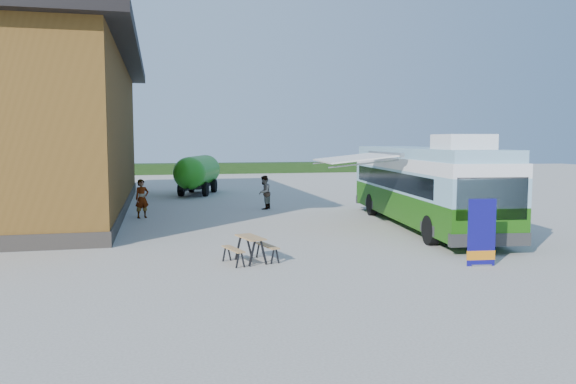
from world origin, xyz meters
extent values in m
plane|color=#BCB7AD|center=(0.00, 0.00, 0.00)|extent=(100.00, 100.00, 0.00)
cube|color=brown|center=(-10.50, 10.00, 3.50)|extent=(8.00, 20.00, 7.00)
cube|color=black|center=(-10.50, 10.00, 7.25)|extent=(9.60, 21.20, 0.50)
cube|color=#332D28|center=(-10.50, 10.00, 0.25)|extent=(8.10, 20.10, 0.50)
cube|color=#264419|center=(8.00, 38.00, 0.50)|extent=(40.00, 3.00, 1.00)
cube|color=#216510|center=(4.81, 1.79, 0.85)|extent=(3.60, 11.49, 1.04)
cube|color=#82B2CB|center=(4.81, 1.79, 1.79)|extent=(3.60, 11.49, 0.85)
cube|color=black|center=(3.70, 2.39, 1.79)|extent=(1.09, 9.36, 0.66)
cube|color=black|center=(6.02, 2.13, 1.79)|extent=(1.09, 9.36, 0.66)
cube|color=white|center=(4.81, 1.79, 2.43)|extent=(3.60, 11.49, 0.42)
cube|color=#82B2CB|center=(4.81, 1.79, 2.83)|extent=(3.44, 11.29, 0.38)
cube|color=white|center=(4.41, -1.76, 3.25)|extent=(1.69, 1.85, 0.47)
cube|color=black|center=(4.18, -3.79, 1.65)|extent=(2.11, 0.30, 1.22)
cube|color=#2D2D2D|center=(4.18, -3.74, 0.47)|extent=(2.41, 0.47, 0.38)
cube|color=#2D2D2D|center=(5.43, 7.33, 0.47)|extent=(2.41, 0.47, 0.38)
cylinder|color=black|center=(3.33, -1.83, 0.47)|extent=(0.39, 0.97, 0.94)
cylinder|color=black|center=(5.44, -2.07, 0.47)|extent=(0.39, 0.97, 0.94)
cylinder|color=black|center=(4.12, 5.19, 0.47)|extent=(0.39, 0.97, 0.94)
cylinder|color=black|center=(6.23, 4.95, 0.47)|extent=(0.39, 0.97, 0.94)
cube|color=white|center=(2.15, 2.14, 2.51)|extent=(2.85, 4.15, 0.30)
cube|color=#A5A8AD|center=(3.36, 2.01, 2.69)|extent=(0.62, 4.19, 0.15)
cylinder|color=#A5A8AD|center=(1.96, 0.50, 2.41)|extent=(2.52, 0.33, 0.32)
cylinder|color=#A5A8AD|center=(2.33, 3.78, 2.41)|extent=(2.52, 0.33, 0.32)
cube|color=#0F0D65|center=(3.22, -4.84, 0.89)|extent=(0.76, 0.11, 1.78)
cube|color=orange|center=(3.22, -4.84, 0.29)|extent=(0.77, 0.12, 0.25)
cube|color=#A5A8AD|center=(3.22, -4.84, 0.03)|extent=(0.55, 0.24, 0.05)
cylinder|color=#A5A8AD|center=(3.22, -4.82, 0.89)|extent=(0.03, 0.03, 1.78)
cube|color=tan|center=(-2.61, -3.04, 0.69)|extent=(0.73, 1.19, 0.04)
cube|color=tan|center=(-3.10, -3.17, 0.41)|extent=(0.51, 1.13, 0.03)
cube|color=tan|center=(-2.12, -2.91, 0.41)|extent=(0.51, 1.13, 0.03)
cube|color=black|center=(-2.65, -3.53, 0.34)|extent=(0.06, 0.06, 0.68)
cube|color=black|center=(-2.33, -3.44, 0.34)|extent=(0.06, 0.06, 0.68)
cube|color=black|center=(-2.89, -2.64, 0.34)|extent=(0.06, 0.06, 0.68)
cube|color=black|center=(-2.57, -2.55, 0.34)|extent=(0.06, 0.06, 0.68)
imported|color=#999999|center=(-5.70, 6.59, 0.83)|extent=(0.71, 0.61, 1.65)
imported|color=#999999|center=(-0.09, 8.38, 0.81)|extent=(0.93, 0.99, 1.62)
cylinder|color=#27931A|center=(-2.64, 16.66, 1.40)|extent=(3.02, 4.53, 1.87)
sphere|color=#27931A|center=(-3.26, 14.68, 1.40)|extent=(1.87, 1.87, 1.87)
sphere|color=#27931A|center=(-2.03, 18.65, 1.40)|extent=(1.87, 1.87, 1.87)
cube|color=black|center=(-2.64, 16.66, 0.57)|extent=(2.49, 4.54, 0.21)
cube|color=black|center=(-3.44, 14.08, 0.52)|extent=(0.49, 1.23, 0.10)
cylinder|color=black|center=(-3.71, 15.69, 0.42)|extent=(0.49, 0.87, 0.83)
cylinder|color=black|center=(-2.32, 15.26, 0.42)|extent=(0.49, 0.87, 0.83)
cylinder|color=black|center=(-2.97, 18.07, 0.42)|extent=(0.49, 0.87, 0.83)
cylinder|color=black|center=(-1.58, 17.64, 0.42)|extent=(0.49, 0.87, 0.83)
camera|label=1|loc=(-5.01, -17.84, 3.31)|focal=35.00mm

